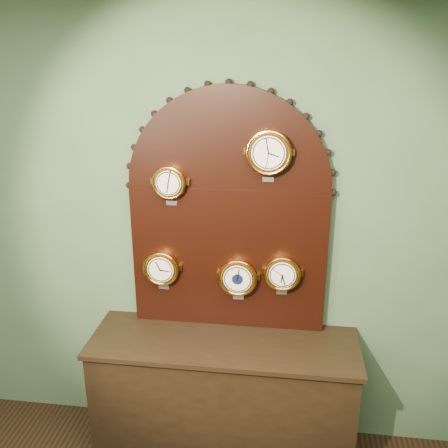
# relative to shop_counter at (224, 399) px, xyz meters

# --- Properties ---
(wall_back) EXTENTS (4.00, 0.00, 4.00)m
(wall_back) POSITION_rel_shop_counter_xyz_m (0.00, 0.27, 1.00)
(wall_back) COLOR #446041
(wall_back) RESTS_ON ground
(shop_counter) EXTENTS (1.60, 0.50, 0.80)m
(shop_counter) POSITION_rel_shop_counter_xyz_m (0.00, 0.00, 0.00)
(shop_counter) COLOR black
(shop_counter) RESTS_ON ground_plane
(display_board) EXTENTS (1.26, 0.06, 1.53)m
(display_board) POSITION_rel_shop_counter_xyz_m (0.00, 0.22, 1.23)
(display_board) COLOR black
(display_board) RESTS_ON shop_counter
(roman_clock) EXTENTS (0.20, 0.08, 0.25)m
(roman_clock) POSITION_rel_shop_counter_xyz_m (-0.34, 0.15, 1.38)
(roman_clock) COLOR orange
(roman_clock) RESTS_ON display_board
(arabic_clock) EXTENTS (0.26, 0.08, 0.31)m
(arabic_clock) POSITION_rel_shop_counter_xyz_m (0.23, 0.15, 1.57)
(arabic_clock) COLOR orange
(arabic_clock) RESTS_ON display_board
(hygrometer) EXTENTS (0.22, 0.08, 0.27)m
(hygrometer) POSITION_rel_shop_counter_xyz_m (-0.41, 0.15, 0.82)
(hygrometer) COLOR orange
(hygrometer) RESTS_ON display_board
(barometer) EXTENTS (0.24, 0.08, 0.29)m
(barometer) POSITION_rel_shop_counter_xyz_m (0.07, 0.15, 0.79)
(barometer) COLOR orange
(barometer) RESTS_ON display_board
(tide_clock) EXTENTS (0.22, 0.08, 0.27)m
(tide_clock) POSITION_rel_shop_counter_xyz_m (0.34, 0.15, 0.84)
(tide_clock) COLOR orange
(tide_clock) RESTS_ON display_board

